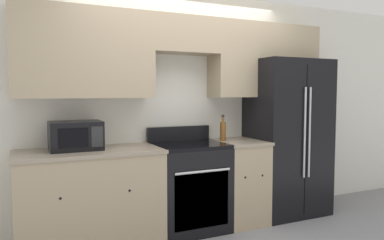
# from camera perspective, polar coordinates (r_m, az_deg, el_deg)

# --- Properties ---
(ground_plane) EXTENTS (12.00, 12.00, 0.00)m
(ground_plane) POSITION_cam_1_polar(r_m,az_deg,el_deg) (3.95, 2.00, -17.66)
(ground_plane) COLOR gray
(wall_back) EXTENTS (8.00, 0.39, 2.60)m
(wall_back) POSITION_cam_1_polar(r_m,az_deg,el_deg) (4.19, -1.55, 5.09)
(wall_back) COLOR silver
(wall_back) RESTS_ON ground_plane
(lower_cabinets_left) EXTENTS (1.35, 0.64, 0.93)m
(lower_cabinets_left) POSITION_cam_1_polar(r_m,az_deg,el_deg) (3.76, -15.24, -11.44)
(lower_cabinets_left) COLOR tan
(lower_cabinets_left) RESTS_ON ground_plane
(lower_cabinets_right) EXTENTS (0.51, 0.64, 0.93)m
(lower_cabinets_right) POSITION_cam_1_polar(r_m,az_deg,el_deg) (4.34, 7.07, -9.19)
(lower_cabinets_right) COLOR tan
(lower_cabinets_right) RESTS_ON ground_plane
(oven_range) EXTENTS (0.75, 0.65, 1.09)m
(oven_range) POSITION_cam_1_polar(r_m,az_deg,el_deg) (4.06, -0.42, -10.07)
(oven_range) COLOR black
(oven_range) RESTS_ON ground_plane
(refrigerator) EXTENTS (0.91, 0.78, 1.86)m
(refrigerator) POSITION_cam_1_polar(r_m,az_deg,el_deg) (4.72, 13.90, -2.51)
(refrigerator) COLOR black
(refrigerator) RESTS_ON ground_plane
(microwave) EXTENTS (0.47, 0.36, 0.27)m
(microwave) POSITION_cam_1_polar(r_m,az_deg,el_deg) (3.69, -17.30, -2.28)
(microwave) COLOR black
(microwave) RESTS_ON lower_cabinets_left
(bottle) EXTENTS (0.06, 0.06, 0.29)m
(bottle) POSITION_cam_1_polar(r_m,az_deg,el_deg) (4.21, 4.73, -1.60)
(bottle) COLOR brown
(bottle) RESTS_ON lower_cabinets_right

